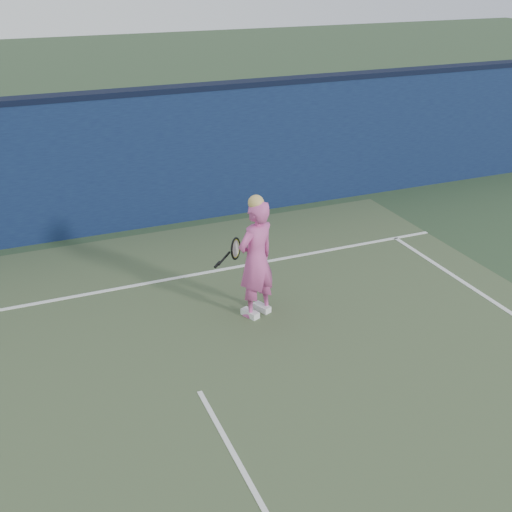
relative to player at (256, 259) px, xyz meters
name	(u,v)px	position (x,y,z in m)	size (l,w,h in m)	color
ground	(229,445)	(-1.35, -2.46, -0.89)	(80.00, 80.00, 0.00)	#2E492D
backstop_wall	(104,166)	(-1.35, 4.04, 0.36)	(24.00, 0.40, 2.50)	#0D173A
wall_cap	(96,95)	(-1.35, 4.04, 1.66)	(24.00, 0.42, 0.10)	black
player	(256,259)	(0.00, 0.00, 0.00)	(0.75, 0.63, 1.84)	#CD4F99
racket	(234,250)	(-0.16, 0.44, -0.01)	(0.55, 0.39, 0.34)	black
court_lines	(240,465)	(-1.35, -2.79, -0.88)	(11.00, 12.04, 0.01)	white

